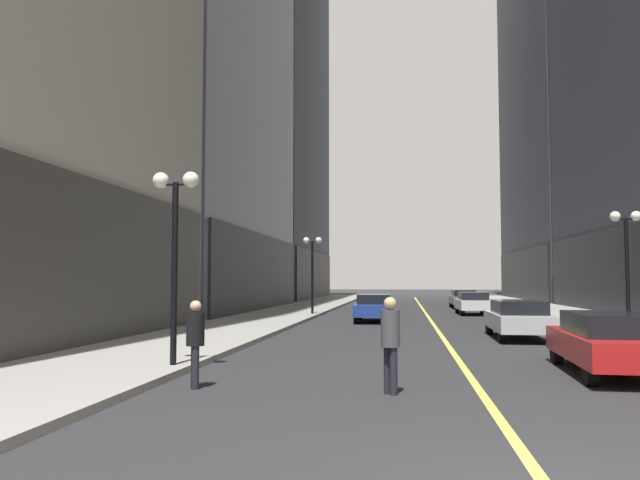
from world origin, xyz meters
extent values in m
plane|color=#262628|center=(0.00, 35.00, 0.00)|extent=(200.00, 200.00, 0.00)
cube|color=gray|center=(-8.25, 35.00, 0.07)|extent=(4.50, 78.00, 0.15)
cube|color=gray|center=(8.25, 35.00, 0.07)|extent=(4.50, 78.00, 0.15)
cube|color=#E5D64C|center=(0.00, 35.00, 0.00)|extent=(0.16, 70.00, 0.01)
cube|color=#3A3935|center=(-10.60, 11.00, 2.50)|extent=(0.50, 20.90, 5.00)
cube|color=#212327|center=(-10.60, 34.50, 2.50)|extent=(0.50, 22.80, 5.00)
cube|color=#4C515B|center=(-17.08, 60.00, 24.94)|extent=(13.15, 26.00, 49.89)
cube|color=black|center=(-10.60, 60.00, 2.50)|extent=(0.50, 24.70, 5.00)
cube|color=black|center=(10.60, 34.50, 2.50)|extent=(0.50, 22.80, 5.00)
cube|color=black|center=(10.60, 60.00, 2.50)|extent=(0.50, 24.70, 5.00)
cube|color=#B21919|center=(2.94, 8.38, 0.59)|extent=(1.90, 4.70, 0.55)
cube|color=black|center=(2.93, 8.14, 1.07)|extent=(1.61, 2.66, 0.50)
cylinder|color=black|center=(2.28, 10.03, 0.32)|extent=(0.25, 0.65, 0.64)
cylinder|color=black|center=(3.75, 9.96, 0.32)|extent=(0.25, 0.65, 0.64)
cylinder|color=black|center=(2.14, 6.79, 0.32)|extent=(0.25, 0.65, 0.64)
cube|color=#B7B7BC|center=(2.54, 16.75, 0.59)|extent=(1.81, 4.72, 0.55)
cube|color=black|center=(2.54, 16.51, 1.07)|extent=(1.58, 2.65, 0.50)
cylinder|color=black|center=(1.81, 18.40, 0.32)|extent=(0.23, 0.64, 0.64)
cylinder|color=black|center=(3.32, 18.38, 0.32)|extent=(0.23, 0.64, 0.64)
cylinder|color=black|center=(1.77, 15.11, 0.32)|extent=(0.23, 0.64, 0.64)
cylinder|color=black|center=(3.28, 15.10, 0.32)|extent=(0.23, 0.64, 0.64)
cube|color=navy|center=(-2.78, 25.17, 0.59)|extent=(1.84, 4.70, 0.55)
cube|color=black|center=(-2.78, 25.40, 1.07)|extent=(1.60, 2.64, 0.50)
cylinder|color=black|center=(-1.99, 23.54, 0.32)|extent=(0.23, 0.64, 0.64)
cylinder|color=black|center=(-3.52, 23.52, 0.32)|extent=(0.23, 0.64, 0.64)
cylinder|color=black|center=(-2.04, 26.81, 0.32)|extent=(0.23, 0.64, 0.64)
cylinder|color=black|center=(-3.57, 26.79, 0.32)|extent=(0.23, 0.64, 0.64)
cube|color=silver|center=(2.67, 32.14, 0.59)|extent=(1.80, 4.08, 0.55)
cube|color=black|center=(2.67, 31.94, 1.07)|extent=(1.56, 2.30, 0.50)
cylinder|color=black|center=(1.90, 33.55, 0.32)|extent=(0.23, 0.64, 0.64)
cylinder|color=black|center=(3.39, 33.57, 0.32)|extent=(0.23, 0.64, 0.64)
cylinder|color=black|center=(1.95, 30.71, 0.32)|extent=(0.23, 0.64, 0.64)
cylinder|color=black|center=(3.44, 30.74, 0.32)|extent=(0.23, 0.64, 0.64)
cube|color=slate|center=(2.92, 40.77, 0.59)|extent=(1.77, 4.17, 0.55)
cube|color=black|center=(2.93, 40.57, 1.07)|extent=(1.54, 2.34, 0.50)
cylinder|color=black|center=(2.17, 42.22, 0.32)|extent=(0.23, 0.64, 0.64)
cylinder|color=black|center=(3.65, 42.23, 0.32)|extent=(0.23, 0.64, 0.64)
cylinder|color=black|center=(2.20, 39.31, 0.32)|extent=(0.23, 0.64, 0.64)
cylinder|color=black|center=(3.68, 39.33, 0.32)|extent=(0.23, 0.64, 0.64)
cylinder|color=black|center=(-1.55, 5.38, 0.41)|extent=(0.14, 0.14, 0.83)
cylinder|color=black|center=(-1.65, 5.51, 0.41)|extent=(0.14, 0.14, 0.83)
cylinder|color=#3F3F44|center=(-1.60, 5.44, 1.16)|extent=(0.48, 0.48, 0.66)
sphere|color=tan|center=(-1.60, 5.44, 1.60)|extent=(0.22, 0.22, 0.22)
cylinder|color=black|center=(-5.19, 5.50, 0.39)|extent=(0.14, 0.14, 0.79)
cylinder|color=black|center=(-5.25, 5.64, 0.39)|extent=(0.14, 0.14, 0.79)
cylinder|color=black|center=(-5.22, 5.57, 1.10)|extent=(0.45, 0.45, 0.63)
sphere|color=tan|center=(-5.22, 5.57, 1.52)|extent=(0.21, 0.21, 0.21)
cylinder|color=black|center=(-6.40, 7.62, 2.10)|extent=(0.14, 0.14, 4.20)
cylinder|color=black|center=(-6.40, 7.62, 4.15)|extent=(0.80, 0.06, 0.06)
sphere|color=white|center=(-6.75, 7.62, 4.25)|extent=(0.36, 0.36, 0.36)
sphere|color=white|center=(-6.05, 7.62, 4.25)|extent=(0.36, 0.36, 0.36)
cylinder|color=black|center=(-6.40, 29.31, 2.10)|extent=(0.14, 0.14, 4.20)
cylinder|color=black|center=(-6.40, 29.31, 4.15)|extent=(0.80, 0.06, 0.06)
sphere|color=white|center=(-6.75, 29.31, 4.25)|extent=(0.36, 0.36, 0.36)
sphere|color=white|center=(-6.05, 29.31, 4.25)|extent=(0.36, 0.36, 0.36)
cylinder|color=black|center=(6.40, 17.40, 2.10)|extent=(0.14, 0.14, 4.20)
cylinder|color=black|center=(6.40, 17.40, 4.15)|extent=(0.80, 0.06, 0.06)
sphere|color=white|center=(6.05, 17.40, 4.25)|extent=(0.36, 0.36, 0.36)
sphere|color=white|center=(6.75, 17.40, 4.25)|extent=(0.36, 0.36, 0.36)
camera|label=1|loc=(-1.37, -5.94, 2.01)|focal=35.64mm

